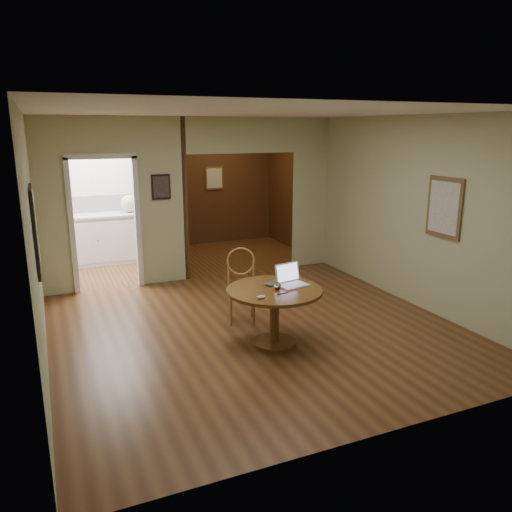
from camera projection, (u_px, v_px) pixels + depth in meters
name	position (u px, v px, depth m)	size (l,w,h in m)	color
floor	(257.00, 329.00, 6.42)	(5.00, 5.00, 0.00)	#4F2C16
room_shell	(161.00, 201.00, 8.68)	(5.20, 7.50, 5.00)	white
dining_table	(274.00, 304.00, 5.85)	(1.12, 1.12, 0.70)	brown
chair	(241.00, 281.00, 6.61)	(0.53, 0.53, 0.99)	#A4733A
open_laptop	(290.00, 279.00, 5.95)	(0.39, 0.36, 0.24)	silver
closed_laptop	(277.00, 283.00, 5.97)	(0.31, 0.20, 0.02)	#AEAEB3
mouse	(261.00, 297.00, 5.46)	(0.10, 0.05, 0.04)	silver
wine_glass	(277.00, 286.00, 5.76)	(0.08, 0.08, 0.09)	white
pen	(282.00, 293.00, 5.63)	(0.01, 0.01, 0.15)	#0D0E5F
kitchen_cabinet	(104.00, 238.00, 9.52)	(2.06, 0.60, 0.94)	white
grocery_bag	(130.00, 204.00, 9.56)	(0.34, 0.29, 0.34)	beige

